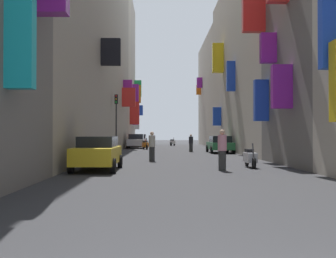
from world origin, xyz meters
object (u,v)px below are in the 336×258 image
Objects in this scene: scooter_white at (173,142)px; pedestrian_mid_street at (191,143)px; parked_car_yellow at (98,152)px; parked_car_silver at (136,141)px; scooter_silver at (250,158)px; traffic_light_near_corner at (116,114)px; pedestrian_crossing at (222,150)px; parked_car_red at (139,141)px; parked_car_black at (140,139)px; scooter_orange at (145,145)px; parked_car_green at (220,144)px; pedestrian_near_left at (152,146)px.

pedestrian_mid_street is at bearing -86.68° from scooter_white.
parked_car_silver is at bearing 89.89° from parked_car_yellow.
traffic_light_near_corner is at bearing 119.41° from scooter_silver.
pedestrian_crossing reaches higher than parked_car_yellow.
parked_car_black reaches higher than parked_car_red.
scooter_orange is at bearing 104.50° from scooter_silver.
parked_car_silver reaches higher than pedestrian_mid_street.
parked_car_black is 24.61m from traffic_light_near_corner.
parked_car_red is at bearing 113.40° from parked_car_green.
pedestrian_mid_street is 0.32× the size of traffic_light_near_corner.
parked_car_yellow is at bearing -116.02° from parked_car_green.
parked_car_green is 0.93× the size of traffic_light_near_corner.
pedestrian_crossing is 0.37× the size of traffic_light_near_corner.
parked_car_yellow is at bearing -92.91° from scooter_orange.
pedestrian_near_left is at bearing -118.31° from parked_car_green.
parked_car_green is at bearing -71.96° from parked_car_black.
parked_car_black is at bearing 139.11° from scooter_white.
scooter_silver is 6.34m from pedestrian_near_left.
parked_car_green is 2.28× the size of scooter_silver.
parked_car_green is 16.14m from pedestrian_crossing.
scooter_white is at bearing 91.53° from pedestrian_crossing.
parked_car_red is 2.41× the size of scooter_white.
pedestrian_crossing is (5.44, -39.81, 0.08)m from parked_car_black.
scooter_silver is 2.28m from pedestrian_crossing.
pedestrian_mid_street is at bearing -53.14° from scooter_orange.
parked_car_yellow reaches higher than parked_car_green.
scooter_white is (4.48, -3.88, -0.34)m from parked_car_black.
scooter_white is at bearing 99.34° from parked_car_green.
parked_car_silver is at bearing -89.23° from parked_car_black.
pedestrian_mid_street is (3.18, 12.10, -0.09)m from pedestrian_near_left.
parked_car_yellow is 2.61× the size of pedestrian_mid_street.
pedestrian_crossing is (-1.56, -1.61, 0.41)m from scooter_silver.
parked_car_black is at bearing 93.95° from pedestrian_near_left.
parked_car_yellow is 0.98× the size of parked_car_red.
parked_car_green is at bearing -66.60° from parked_car_red.
pedestrian_crossing is at bearing -68.06° from traffic_light_near_corner.
parked_car_silver is at bearing 104.88° from scooter_silver.
parked_car_black reaches higher than parked_car_green.
scooter_silver is (-0.77, -14.36, -0.28)m from parked_car_green.
parked_car_black is at bearing 108.04° from parked_car_green.
parked_car_silver is at bearing 107.10° from scooter_orange.
scooter_silver is (2.52, -34.32, 0.00)m from scooter_white.
parked_car_black is at bearing 104.20° from pedestrian_mid_street.
parked_car_green is at bearing -42.14° from pedestrian_mid_street.
pedestrian_near_left is at bearing -86.05° from parked_car_black.
parked_car_red is at bearing 89.81° from parked_car_silver.
parked_car_green is 11.44m from pedestrian_near_left.
pedestrian_crossing is at bearing -79.07° from parked_car_silver.
pedestrian_mid_street is at bearing 89.75° from pedestrian_crossing.
parked_car_yellow is at bearing -169.22° from scooter_silver.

